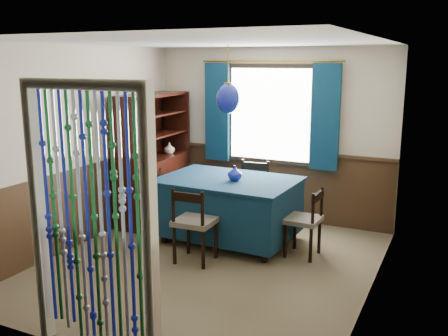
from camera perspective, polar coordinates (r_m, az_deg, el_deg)
The scene contains 22 objects.
floor at distance 5.88m, azimuth -1.80°, elevation -10.95°, with size 4.00×4.00×0.00m, color brown.
ceiling at distance 5.41m, azimuth -1.98°, elevation 14.21°, with size 4.00×4.00×0.00m, color silver.
wall_back at distance 7.31m, azimuth 5.39°, elevation 3.81°, with size 3.60×3.60×0.00m, color beige.
wall_front at distance 3.89m, azimuth -15.65°, elevation -4.05°, with size 3.60×3.60×0.00m, color beige.
wall_left at distance 6.52m, azimuth -16.06°, elevation 2.37°, with size 4.00×4.00×0.00m, color beige.
wall_right at distance 4.95m, azimuth 16.92°, elevation -0.68°, with size 4.00×4.00×0.00m, color beige.
wainscot_back at distance 7.44m, azimuth 5.24°, elevation -1.92°, with size 3.60×3.60×0.00m, color #3A2616.
wainscot_front at distance 4.17m, azimuth -14.90°, elevation -13.95°, with size 3.60×3.60×0.00m, color #3A2616.
wainscot_left at distance 6.68m, azimuth -15.59°, elevation -3.99°, with size 4.00×4.00×0.00m, color #3A2616.
wainscot_right at distance 5.17m, azimuth 16.24°, elevation -8.80°, with size 4.00×4.00×0.00m, color #3A2616.
window at distance 7.23m, azimuth 5.30°, elevation 6.11°, with size 1.32×0.12×1.42m, color black.
doorway at distance 3.99m, azimuth -14.92°, elevation -6.60°, with size 1.16×0.12×2.18m, color silver, non-canonical shape.
dining_table at distance 6.44m, azimuth 0.45°, elevation -4.33°, with size 1.76×1.25×0.83m.
chair_near at distance 5.79m, azimuth -3.46°, elevation -6.26°, with size 0.46×0.44×0.90m.
chair_far at distance 7.03m, azimuth 3.14°, elevation -2.82°, with size 0.48×0.46×0.92m.
chair_left at distance 6.94m, azimuth -6.64°, elevation -3.46°, with size 0.48×0.49×0.83m.
chair_right at distance 6.05m, azimuth 9.29°, elevation -5.93°, with size 0.41×0.43×0.83m.
sideboard at distance 7.41m, azimuth -8.10°, elevation -1.00°, with size 0.56×1.44×1.85m.
pendant_lamp at distance 6.19m, azimuth 0.47°, elevation 7.95°, with size 0.29×0.29×0.83m.
vase_table at distance 6.25m, azimuth 1.25°, elevation -0.66°, with size 0.17×0.17×0.17m, color navy.
bowl_shelf at distance 7.03m, azimuth -9.11°, elevation 3.70°, with size 0.22×0.22×0.05m, color beige.
vase_sideboard at distance 7.61m, azimuth -6.27°, elevation 2.34°, with size 0.18×0.18×0.19m, color beige.
Camera 1 is at (2.50, -4.79, 2.31)m, focal length 40.00 mm.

